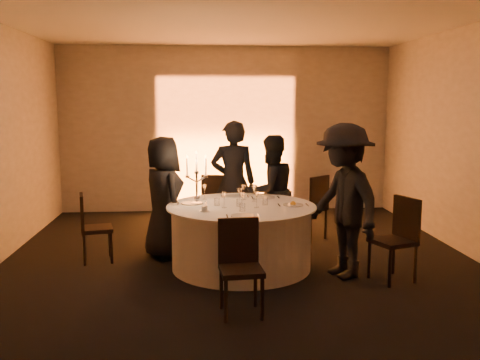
{
  "coord_description": "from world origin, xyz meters",
  "views": [
    {
      "loc": [
        -0.51,
        -6.29,
        2.01
      ],
      "look_at": [
        0.0,
        0.2,
        1.05
      ],
      "focal_mm": 40.0,
      "sensor_mm": 36.0,
      "label": 1
    }
  ],
  "objects": [
    {
      "name": "wine_glass_e",
      "position": [
        0.06,
        0.37,
        0.91
      ],
      "size": [
        0.07,
        0.07,
        0.19
      ],
      "color": "silver",
      "rests_on": "banquet_table"
    },
    {
      "name": "chair_right",
      "position": [
        1.73,
        -0.59,
        0.53
      ],
      "size": [
        0.53,
        0.53,
        0.94
      ],
      "rotation": [
        0.0,
        0.0,
        -1.21
      ],
      "color": "black",
      "rests_on": "floor"
    },
    {
      "name": "floor",
      "position": [
        0.0,
        0.0,
        0.0
      ],
      "size": [
        7.0,
        7.0,
        0.0
      ],
      "primitive_type": "plane",
      "color": "black",
      "rests_on": "ground"
    },
    {
      "name": "wine_glass_f",
      "position": [
        0.18,
        0.23,
        0.91
      ],
      "size": [
        0.07,
        0.07,
        0.19
      ],
      "color": "silver",
      "rests_on": "banquet_table"
    },
    {
      "name": "chair_back_left",
      "position": [
        -0.25,
        1.51,
        0.54
      ],
      "size": [
        0.47,
        0.47,
        0.95
      ],
      "rotation": [
        0.0,
        0.0,
        2.99
      ],
      "color": "black",
      "rests_on": "floor"
    },
    {
      "name": "chair_back_right",
      "position": [
        1.15,
        1.23,
        0.54
      ],
      "size": [
        0.59,
        0.59,
        0.95
      ],
      "rotation": [
        0.0,
        0.0,
        -2.44
      ],
      "color": "black",
      "rests_on": "floor"
    },
    {
      "name": "wine_glass_d",
      "position": [
        0.0,
        -0.16,
        0.91
      ],
      "size": [
        0.07,
        0.07,
        0.19
      ],
      "color": "silver",
      "rests_on": "banquet_table"
    },
    {
      "name": "wine_glass_b",
      "position": [
        -0.21,
        -0.13,
        0.91
      ],
      "size": [
        0.07,
        0.07,
        0.19
      ],
      "color": "silver",
      "rests_on": "banquet_table"
    },
    {
      "name": "coffee_cup",
      "position": [
        -0.45,
        -0.32,
        0.8
      ],
      "size": [
        0.11,
        0.11,
        0.07
      ],
      "color": "silver",
      "rests_on": "banquet_table"
    },
    {
      "name": "wine_glass_h",
      "position": [
        -0.01,
        0.1,
        0.91
      ],
      "size": [
        0.07,
        0.07,
        0.19
      ],
      "color": "silver",
      "rests_on": "banquet_table"
    },
    {
      "name": "plate_left",
      "position": [
        -0.59,
        0.15,
        0.78
      ],
      "size": [
        0.36,
        0.26,
        0.01
      ],
      "color": "silver",
      "rests_on": "banquet_table"
    },
    {
      "name": "tumbler_b",
      "position": [
        -0.29,
        0.02,
        0.82
      ],
      "size": [
        0.07,
        0.07,
        0.09
      ],
      "primitive_type": "cylinder",
      "color": "silver",
      "rests_on": "banquet_table"
    },
    {
      "name": "guest_right",
      "position": [
        1.14,
        -0.41,
        0.89
      ],
      "size": [
        1.0,
        1.3,
        1.77
      ],
      "primitive_type": "imported",
      "rotation": [
        0.0,
        0.0,
        -1.23
      ],
      "color": "black",
      "rests_on": "floor"
    },
    {
      "name": "wall_back",
      "position": [
        0.0,
        3.5,
        1.5
      ],
      "size": [
        7.0,
        0.0,
        7.0
      ],
      "primitive_type": "plane",
      "rotation": [
        1.57,
        0.0,
        0.0
      ],
      "color": "#A19B95",
      "rests_on": "floor"
    },
    {
      "name": "candelabra",
      "position": [
        -0.53,
        0.13,
        1.0
      ],
      "size": [
        0.27,
        0.13,
        0.65
      ],
      "color": "white",
      "rests_on": "banquet_table"
    },
    {
      "name": "guest_back_right",
      "position": [
        0.49,
        0.94,
        0.78
      ],
      "size": [
        0.94,
        0.87,
        1.56
      ],
      "primitive_type": "imported",
      "rotation": [
        0.0,
        0.0,
        -2.66
      ],
      "color": "black",
      "rests_on": "floor"
    },
    {
      "name": "plate_right",
      "position": [
        0.62,
        -0.05,
        0.79
      ],
      "size": [
        0.36,
        0.24,
        0.08
      ],
      "color": "silver",
      "rests_on": "banquet_table"
    },
    {
      "name": "guest_left",
      "position": [
        -0.96,
        0.51,
        0.79
      ],
      "size": [
        0.8,
        0.91,
        1.57
      ],
      "primitive_type": "imported",
      "rotation": [
        0.0,
        0.0,
        2.06
      ],
      "color": "black",
      "rests_on": "floor"
    },
    {
      "name": "tumbler_c",
      "position": [
        -0.02,
        -0.36,
        0.82
      ],
      "size": [
        0.07,
        0.07,
        0.09
      ],
      "primitive_type": "cylinder",
      "color": "silver",
      "rests_on": "banquet_table"
    },
    {
      "name": "tumbler_d",
      "position": [
        0.29,
        0.01,
        0.82
      ],
      "size": [
        0.07,
        0.07,
        0.09
      ],
      "primitive_type": "cylinder",
      "color": "silver",
      "rests_on": "banquet_table"
    },
    {
      "name": "wine_glass_a",
      "position": [
        0.2,
        0.37,
        0.91
      ],
      "size": [
        0.07,
        0.07,
        0.19
      ],
      "color": "silver",
      "rests_on": "banquet_table"
    },
    {
      "name": "chair_left",
      "position": [
        -1.87,
        0.39,
        0.49
      ],
      "size": [
        0.46,
        0.45,
        0.87
      ],
      "rotation": [
        0.0,
        0.0,
        1.79
      ],
      "color": "black",
      "rests_on": "floor"
    },
    {
      "name": "wine_glass_g",
      "position": [
        -0.44,
        0.43,
        0.91
      ],
      "size": [
        0.07,
        0.07,
        0.19
      ],
      "color": "silver",
      "rests_on": "banquet_table"
    },
    {
      "name": "banquet_table",
      "position": [
        0.0,
        0.0,
        0.38
      ],
      "size": [
        1.8,
        1.8,
        0.77
      ],
      "color": "black",
      "rests_on": "floor"
    },
    {
      "name": "uplighter_fixture",
      "position": [
        0.0,
        3.2,
        0.05
      ],
      "size": [
        0.25,
        0.12,
        0.1
      ],
      "primitive_type": "cube",
      "color": "black",
      "rests_on": "floor"
    },
    {
      "name": "plate_front",
      "position": [
        -0.04,
        -0.62,
        0.78
      ],
      "size": [
        0.36,
        0.26,
        0.01
      ],
      "color": "silver",
      "rests_on": "banquet_table"
    },
    {
      "name": "chair_front",
      "position": [
        -0.12,
        -1.38,
        0.51
      ],
      "size": [
        0.42,
        0.43,
        0.9
      ],
      "rotation": [
        0.0,
        0.0,
        0.08
      ],
      "color": "black",
      "rests_on": "floor"
    },
    {
      "name": "wall_front",
      "position": [
        0.0,
        -3.5,
        1.5
      ],
      "size": [
        7.0,
        0.0,
        7.0
      ],
      "primitive_type": "plane",
      "rotation": [
        -1.57,
        0.0,
        0.0
      ],
      "color": "#A19B95",
      "rests_on": "floor"
    },
    {
      "name": "plate_back_left",
      "position": [
        -0.04,
        0.58,
        0.78
      ],
      "size": [
        0.36,
        0.26,
        0.01
      ],
      "color": "silver",
      "rests_on": "banquet_table"
    },
    {
      "name": "plate_back_right",
      "position": [
        0.35,
        0.48,
        0.78
      ],
      "size": [
        0.35,
        0.25,
        0.01
      ],
      "color": "silver",
      "rests_on": "banquet_table"
    },
    {
      "name": "wine_glass_c",
      "position": [
        0.17,
        -0.15,
        0.91
      ],
      "size": [
        0.07,
        0.07,
        0.19
      ],
      "color": "silver",
      "rests_on": "banquet_table"
    },
    {
      "name": "tumbler_a",
      "position": [
        -0.03,
        -0.06,
        0.82
      ],
      "size": [
        0.07,
        0.07,
        0.09
      ],
      "primitive_type": "cylinder",
      "color": "silver",
      "rests_on": "banquet_table"
    },
    {
      "name": "guest_back_left",
      "position": [
        -0.02,
        1.19,
        0.87
      ],
      "size": [
        0.64,
        0.43,
        1.75
      ],
      "primitive_type": "imported",
      "rotation": [
        0.0,
        0.0,
        3.13
      ],
      "color": "black",
      "rests_on": "floor"
    },
    {
      "name": "ceiling",
      "position": [
        0.0,
        0.0,
        3.0
      ],
      "size": [
        7.0,
        7.0,
        0.0
      ],
      "primitive_type": "plane",
      "rotation": [
        3.14,
        0.0,
        0.0
      ],
      "color": "white",
      "rests_on": "wall_back"
    }
  ]
}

